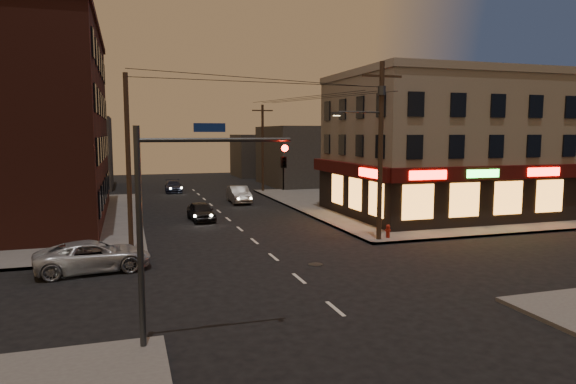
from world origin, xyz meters
name	(u,v)px	position (x,y,z in m)	size (l,w,h in m)	color
ground	(299,279)	(0.00, 0.00, 0.00)	(120.00, 120.00, 0.00)	black
sidewalk_ne	(423,203)	(18.00, 19.00, 0.07)	(24.00, 28.00, 0.15)	#514F4C
pizza_building	(441,144)	(15.93, 13.43, 5.35)	(15.85, 12.85, 10.50)	gray
brick_apartment	(8,126)	(-14.50, 19.00, 6.65)	(12.00, 20.00, 13.00)	#481E17
bg_building_ne_a	(308,156)	(14.00, 38.00, 3.50)	(10.00, 12.00, 7.00)	#3F3D3A
bg_building_nw	(69,153)	(-13.00, 42.00, 4.00)	(9.00, 10.00, 8.00)	#3F3D3A
bg_building_ne_b	(262,155)	(12.00, 52.00, 3.00)	(8.00, 8.00, 6.00)	#3F3D3A
utility_pole_main	(379,141)	(6.68, 5.80, 5.76)	(4.20, 0.44, 10.00)	#382619
utility_pole_far	(263,148)	(6.80, 32.00, 4.65)	(0.26, 0.26, 9.00)	#382619
utility_pole_west	(128,164)	(-6.80, 6.50, 4.65)	(0.24, 0.24, 9.00)	#382619
traffic_signal	(177,205)	(-5.57, -5.60, 4.16)	(4.49, 0.32, 6.47)	#333538
suv_cross	(94,256)	(-8.44, 3.90, 0.69)	(2.30, 5.00, 1.39)	#999CA1
sedan_near	(201,211)	(-1.94, 16.02, 0.66)	(1.56, 3.89, 1.32)	black
sedan_mid	(239,194)	(2.61, 24.53, 0.75)	(1.59, 4.55, 1.50)	slate
sedan_far	(173,186)	(-2.27, 34.67, 0.61)	(1.71, 4.21, 1.22)	black
fire_hydrant	(388,231)	(7.50, 6.00, 0.57)	(0.35, 0.35, 0.76)	maroon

